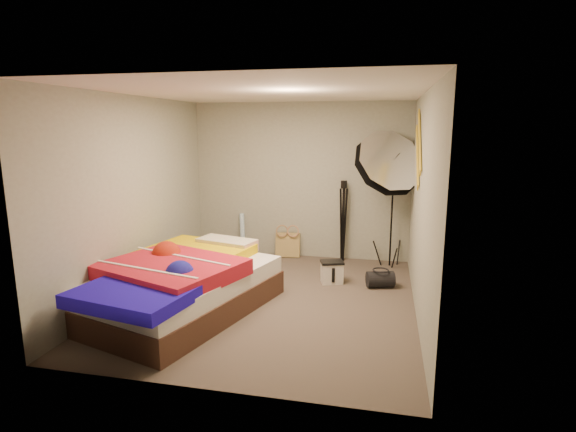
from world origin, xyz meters
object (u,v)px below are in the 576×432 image
(duffel_bag, at_px, (380,279))
(camera_case, at_px, (332,273))
(camera_tripod, at_px, (343,215))
(bed, at_px, (179,284))
(photo_umbrella, at_px, (387,165))
(tote_bag, at_px, (288,245))
(wrapping_roll, at_px, (243,234))

(duffel_bag, bearing_deg, camera_case, 160.66)
(duffel_bag, distance_m, camera_tripod, 1.43)
(camera_case, bearing_deg, bed, -157.81)
(photo_umbrella, bearing_deg, duffel_bag, -92.02)
(tote_bag, relative_size, duffel_bag, 1.11)
(wrapping_roll, xyz_separation_m, camera_case, (1.64, -1.12, -0.20))
(tote_bag, xyz_separation_m, wrapping_roll, (-0.78, 0.00, 0.15))
(bed, relative_size, camera_tripod, 2.07)
(tote_bag, relative_size, camera_case, 1.40)
(tote_bag, relative_size, photo_umbrella, 0.18)
(camera_tripod, bearing_deg, duffel_bag, -61.32)
(bed, bearing_deg, duffel_bag, 29.52)
(camera_tripod, bearing_deg, camera_case, -92.12)
(camera_case, height_order, duffel_bag, camera_case)
(wrapping_roll, height_order, duffel_bag, wrapping_roll)
(camera_case, relative_size, bed, 0.11)
(bed, bearing_deg, camera_tripod, 55.41)
(wrapping_roll, distance_m, camera_case, 2.00)
(tote_bag, xyz_separation_m, duffel_bag, (1.52, -1.16, -0.09))
(duffel_bag, bearing_deg, wrapping_roll, 137.40)
(tote_bag, bearing_deg, wrapping_roll, 172.91)
(wrapping_roll, bearing_deg, camera_tripod, -1.21)
(camera_case, bearing_deg, photo_umbrella, 31.70)
(wrapping_roll, relative_size, camera_case, 2.42)
(tote_bag, bearing_deg, bed, -114.38)
(duffel_bag, bearing_deg, camera_tripod, 102.85)
(tote_bag, xyz_separation_m, photo_umbrella, (1.55, -0.34, 1.37))
(tote_bag, height_order, camera_case, tote_bag)
(camera_case, xyz_separation_m, duffel_bag, (0.66, -0.04, -0.03))
(tote_bag, bearing_deg, photo_umbrella, -19.41)
(wrapping_roll, distance_m, camera_tripod, 1.73)
(wrapping_roll, bearing_deg, duffel_bag, -26.77)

